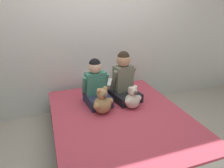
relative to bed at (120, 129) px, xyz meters
The scene contains 8 objects.
ground_plane 0.20m from the bed, ahead, with size 14.00×14.00×0.00m, color #B2A899.
wall_behind_bed 1.48m from the bed, 90.00° to the left, with size 8.00×0.06×2.50m.
bed is the anchor object (origin of this frame).
child_on_left 0.62m from the bed, 116.12° to the left, with size 0.36×0.41×0.60m.
child_on_right 0.65m from the bed, 62.78° to the left, with size 0.40×0.45×0.66m.
teddy_bear_held_by_left_child 0.41m from the bed, 147.02° to the left, with size 0.27×0.21×0.33m.
teddy_bear_held_by_right_child 0.41m from the bed, 28.60° to the left, with size 0.24×0.19×0.30m.
pillow_at_headboard 0.82m from the bed, 90.00° to the left, with size 0.49×0.28×0.11m.
Camera 1 is at (-0.76, -1.91, 1.67)m, focal length 32.00 mm.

